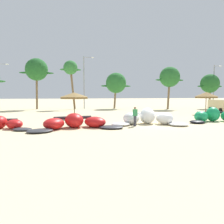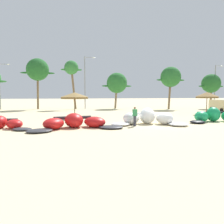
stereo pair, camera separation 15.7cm
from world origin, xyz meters
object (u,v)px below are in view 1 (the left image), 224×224
palm_left_of_gap (71,69)px  lamppost_east_center (214,84)px  kite_left_of_center (148,118)px  kite_left (75,123)px  kite_center (215,116)px  parked_van (221,105)px  person_by_umbrellas (135,116)px  palm_left (37,70)px  palm_center_right (170,77)px  palm_center_left (116,83)px  lamppost_west_center (85,80)px  beach_umbrella_near_van (74,96)px  palm_right_of_gap (210,84)px  beach_umbrella_middle (206,95)px

palm_left_of_gap → lamppost_east_center: bearing=-7.8°
kite_left_of_center → kite_left: bearing=-171.5°
kite_center → parked_van: 13.86m
parked_van → person_by_umbrellas: 21.17m
palm_left → palm_center_right: palm_left is taller
kite_center → palm_left_of_gap: size_ratio=0.73×
parked_van → palm_center_left: 18.20m
person_by_umbrellas → lamppost_east_center: bearing=41.4°
person_by_umbrellas → palm_center_left: bearing=80.6°
parked_van → lamppost_west_center: size_ratio=0.51×
kite_left_of_center → lamppost_west_center: 23.62m
kite_left → parked_van: parked_van is taller
beach_umbrella_near_van → person_by_umbrellas: 9.32m
palm_left → lamppost_east_center: palm_left is taller
kite_center → person_by_umbrellas: bearing=-171.4°
parked_van → beach_umbrella_near_van: bearing=-170.2°
kite_center → lamppost_west_center: size_ratio=0.66×
palm_center_left → lamppost_east_center: size_ratio=0.82×
palm_left → lamppost_east_center: size_ratio=1.11×
palm_right_of_gap → palm_left_of_gap: bearing=171.2°
palm_left_of_gap → kite_left: bearing=-91.0°
palm_center_right → lamppost_east_center: 9.42m
palm_center_left → palm_center_right: 9.82m
beach_umbrella_near_van → palm_left: bearing=109.6°
parked_van → palm_center_left: size_ratio=0.73×
palm_left_of_gap → person_by_umbrellas: bearing=-79.1°
palm_center_right → palm_right_of_gap: size_ratio=1.18×
parked_van → kite_left_of_center: bearing=-146.1°
kite_left → beach_umbrella_near_van: bearing=87.7°
palm_left_of_gap → palm_center_left: palm_left_of_gap is taller
beach_umbrella_middle → palm_center_right: (0.19, 10.89, 3.18)m
kite_center → beach_umbrella_near_van: beach_umbrella_near_van is taller
kite_left → beach_umbrella_near_van: beach_umbrella_near_van is taller
kite_center → person_by_umbrellas: person_by_umbrellas is taller
palm_center_left → palm_right_of_gap: 17.65m
palm_center_right → lamppost_west_center: lamppost_west_center is taller
kite_left_of_center → lamppost_east_center: lamppost_east_center is taller
palm_center_right → parked_van: bearing=-58.8°
kite_left_of_center → person_by_umbrellas: 1.75m
palm_left_of_gap → lamppost_east_center: palm_left_of_gap is taller
kite_center → palm_center_left: bearing=102.3°
lamppost_east_center → palm_right_of_gap: bearing=-165.6°
kite_center → parked_van: (9.08, 10.45, 0.56)m
palm_left_of_gap → palm_center_left: 8.69m
palm_right_of_gap → lamppost_west_center: size_ratio=0.67×
beach_umbrella_middle → palm_center_right: size_ratio=0.39×
kite_left → lamppost_west_center: 24.51m
person_by_umbrellas → palm_left: bearing=113.3°
palm_left → palm_center_left: bearing=-5.0°
beach_umbrella_middle → lamppost_east_center: size_ratio=0.36×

